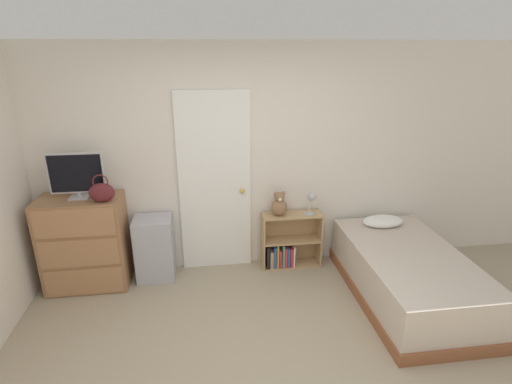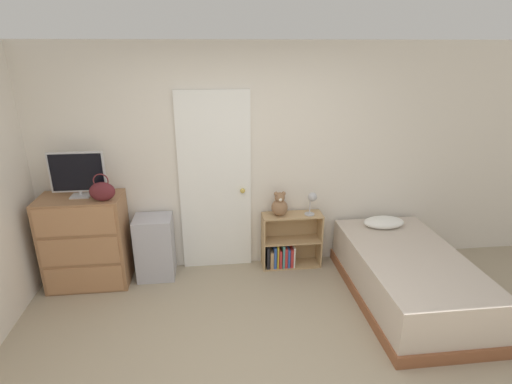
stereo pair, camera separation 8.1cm
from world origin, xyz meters
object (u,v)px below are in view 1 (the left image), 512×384
object	(u,v)px
tv	(76,175)
handbag	(102,192)
storage_bin	(155,248)
dresser	(85,243)
desk_lamp	(312,199)
bed	(407,275)
teddy_bear	(279,205)
bookshelf	(287,245)

from	to	relation	value
tv	handbag	bearing A→B (deg)	-30.69
handbag	storage_bin	bearing A→B (deg)	23.72
dresser	handbag	world-z (taller)	handbag
desk_lamp	bed	world-z (taller)	desk_lamp
teddy_bear	dresser	bearing A→B (deg)	-176.94
storage_bin	bookshelf	distance (m)	1.52
tv	bookshelf	distance (m)	2.43
dresser	storage_bin	distance (m)	0.73
dresser	tv	bearing A→B (deg)	57.71
bed	dresser	bearing A→B (deg)	168.36
tv	storage_bin	bearing A→B (deg)	2.83
tv	teddy_bear	distance (m)	2.17
dresser	storage_bin	world-z (taller)	dresser
handbag	bookshelf	size ratio (longest dim) A/B	0.41
dresser	storage_bin	xyz separation A→B (m)	(0.71, 0.06, -0.15)
storage_bin	teddy_bear	xyz separation A→B (m)	(1.42, 0.05, 0.42)
tv	handbag	distance (m)	0.34
dresser	bed	xyz separation A→B (m)	(3.33, -0.69, -0.25)
bookshelf	desk_lamp	world-z (taller)	desk_lamp
teddy_bear	bed	size ratio (longest dim) A/B	0.15
storage_bin	teddy_bear	size ratio (longest dim) A/B	2.54
handbag	storage_bin	distance (m)	0.89
storage_bin	bed	size ratio (longest dim) A/B	0.39
bookshelf	bed	distance (m)	1.36
handbag	storage_bin	size ratio (longest dim) A/B	0.40
tv	bookshelf	world-z (taller)	tv
tv	desk_lamp	size ratio (longest dim) A/B	2.00
tv	storage_bin	xyz separation A→B (m)	(0.69, 0.03, -0.90)
handbag	teddy_bear	size ratio (longest dim) A/B	1.01
storage_bin	bookshelf	world-z (taller)	storage_bin
dresser	handbag	xyz separation A→B (m)	(0.28, -0.13, 0.61)
dresser	teddy_bear	bearing A→B (deg)	3.06
dresser	teddy_bear	distance (m)	2.15
storage_bin	bed	world-z (taller)	storage_bin
bookshelf	teddy_bear	size ratio (longest dim) A/B	2.43
tv	handbag	xyz separation A→B (m)	(0.26, -0.16, -0.14)
teddy_bear	bed	bearing A→B (deg)	-33.62
tv	bookshelf	size ratio (longest dim) A/B	0.79
dresser	bed	distance (m)	3.41
storage_bin	handbag	bearing A→B (deg)	-156.28
teddy_bear	desk_lamp	distance (m)	0.37
handbag	desk_lamp	bearing A→B (deg)	5.32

